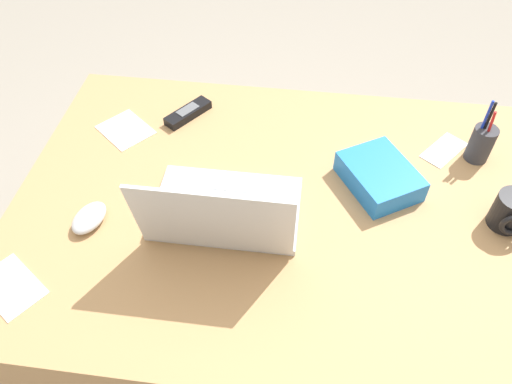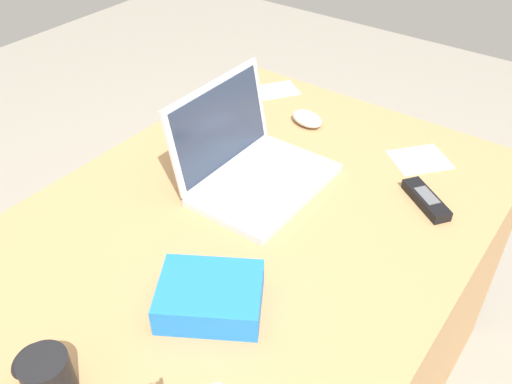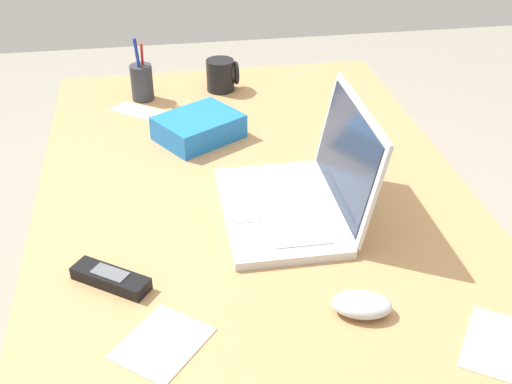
{
  "view_description": "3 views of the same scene",
  "coord_description": "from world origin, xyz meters",
  "px_view_note": "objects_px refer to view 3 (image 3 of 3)",
  "views": [
    {
      "loc": [
        -0.03,
        0.8,
        1.65
      ],
      "look_at": [
        0.07,
        0.0,
        0.77
      ],
      "focal_mm": 34.9,
      "sensor_mm": 36.0,
      "label": 1
    },
    {
      "loc": [
        -0.72,
        -0.57,
        1.54
      ],
      "look_at": [
        0.08,
        0.02,
        0.76
      ],
      "focal_mm": 38.28,
      "sensor_mm": 36.0,
      "label": 2
    },
    {
      "loc": [
        1.25,
        -0.19,
        1.49
      ],
      "look_at": [
        0.11,
        -0.01,
        0.77
      ],
      "focal_mm": 46.3,
      "sensor_mm": 36.0,
      "label": 3
    }
  ],
  "objects_px": {
    "computer_mouse": "(362,305)",
    "cordless_phone": "(111,278)",
    "coffee_mug_white": "(222,75)",
    "pen_holder": "(142,82)",
    "laptop": "(301,192)",
    "snack_bag": "(199,127)"
  },
  "relations": [
    {
      "from": "computer_mouse",
      "to": "cordless_phone",
      "type": "xyz_separation_m",
      "value": [
        -0.14,
        -0.42,
        -0.0
      ]
    },
    {
      "from": "coffee_mug_white",
      "to": "pen_holder",
      "type": "distance_m",
      "value": 0.23
    },
    {
      "from": "cordless_phone",
      "to": "coffee_mug_white",
      "type": "bearing_deg",
      "value": 160.24
    },
    {
      "from": "computer_mouse",
      "to": "laptop",
      "type": "bearing_deg",
      "value": -158.07
    },
    {
      "from": "computer_mouse",
      "to": "cordless_phone",
      "type": "height_order",
      "value": "computer_mouse"
    },
    {
      "from": "cordless_phone",
      "to": "snack_bag",
      "type": "xyz_separation_m",
      "value": [
        -0.54,
        0.2,
        0.02
      ]
    },
    {
      "from": "computer_mouse",
      "to": "snack_bag",
      "type": "xyz_separation_m",
      "value": [
        -0.68,
        -0.21,
        0.01
      ]
    },
    {
      "from": "coffee_mug_white",
      "to": "pen_holder",
      "type": "relative_size",
      "value": 0.51
    },
    {
      "from": "coffee_mug_white",
      "to": "cordless_phone",
      "type": "height_order",
      "value": "coffee_mug_white"
    },
    {
      "from": "laptop",
      "to": "snack_bag",
      "type": "bearing_deg",
      "value": -154.01
    },
    {
      "from": "laptop",
      "to": "coffee_mug_white",
      "type": "relative_size",
      "value": 3.81
    },
    {
      "from": "coffee_mug_white",
      "to": "cordless_phone",
      "type": "bearing_deg",
      "value": -19.76
    },
    {
      "from": "pen_holder",
      "to": "coffee_mug_white",
      "type": "bearing_deg",
      "value": 97.44
    },
    {
      "from": "laptop",
      "to": "snack_bag",
      "type": "distance_m",
      "value": 0.41
    },
    {
      "from": "coffee_mug_white",
      "to": "snack_bag",
      "type": "xyz_separation_m",
      "value": [
        0.29,
        -0.09,
        -0.02
      ]
    },
    {
      "from": "cordless_phone",
      "to": "pen_holder",
      "type": "xyz_separation_m",
      "value": [
        -0.8,
        0.07,
        0.04
      ]
    },
    {
      "from": "laptop",
      "to": "coffee_mug_white",
      "type": "distance_m",
      "value": 0.66
    },
    {
      "from": "computer_mouse",
      "to": "cordless_phone",
      "type": "relative_size",
      "value": 0.7
    },
    {
      "from": "computer_mouse",
      "to": "snack_bag",
      "type": "relative_size",
      "value": 0.53
    },
    {
      "from": "cordless_phone",
      "to": "snack_bag",
      "type": "distance_m",
      "value": 0.57
    },
    {
      "from": "pen_holder",
      "to": "snack_bag",
      "type": "bearing_deg",
      "value": 26.99
    },
    {
      "from": "coffee_mug_white",
      "to": "cordless_phone",
      "type": "relative_size",
      "value": 0.63
    }
  ]
}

